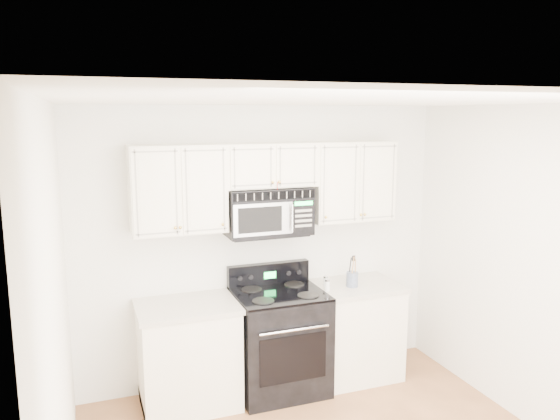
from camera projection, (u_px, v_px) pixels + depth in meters
name	position (u px, v px, depth m)	size (l,w,h in m)	color
room	(349.00, 305.00, 3.54)	(3.51, 3.51, 2.61)	#A36A40
base_cabinet_left	(188.00, 358.00, 4.75)	(0.86, 0.65, 0.92)	beige
base_cabinet_right	(352.00, 333.00, 5.29)	(0.86, 0.65, 0.92)	beige
range	(279.00, 339.00, 5.00)	(0.80, 0.72, 1.13)	black
upper_cabinets	(269.00, 181.00, 4.89)	(2.44, 0.37, 0.75)	beige
microwave	(268.00, 211.00, 4.90)	(0.77, 0.43, 0.42)	black
utensil_crock	(352.00, 279.00, 5.12)	(0.11, 0.11, 0.30)	slate
shaker_salt	(327.00, 285.00, 5.00)	(0.05, 0.05, 0.11)	silver
shaker_pepper	(326.00, 281.00, 5.12)	(0.04, 0.04, 0.10)	silver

